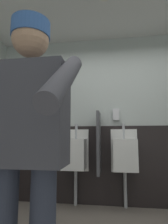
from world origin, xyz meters
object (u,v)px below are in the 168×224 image
object	(u,v)px
urinal_left	(75,154)
person	(26,137)
urinal_middle	(125,154)
soap_dispenser	(116,115)

from	to	relation	value
urinal_left	person	xyz separation A→B (m)	(0.08, -1.85, 0.26)
urinal_left	urinal_middle	size ratio (longest dim) A/B	1.00
urinal_left	person	bearing A→B (deg)	-87.40
person	soap_dispenser	size ratio (longest dim) A/B	9.66
urinal_left	urinal_middle	xyz separation A→B (m)	(0.75, 0.00, 0.00)
person	soap_dispenser	bearing A→B (deg)	74.21
urinal_middle	soap_dispenser	world-z (taller)	soap_dispenser
urinal_left	person	world-z (taller)	person
urinal_middle	soap_dispenser	size ratio (longest dim) A/B	6.89
person	urinal_left	bearing A→B (deg)	92.60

